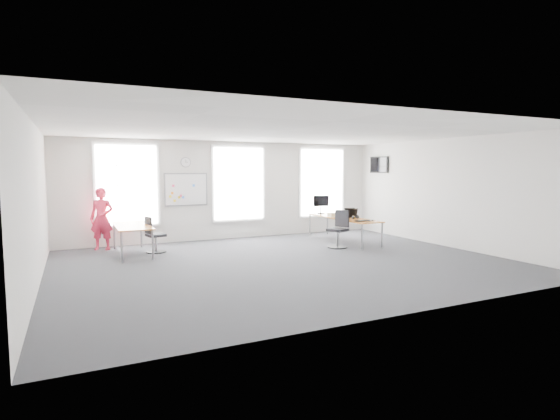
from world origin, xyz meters
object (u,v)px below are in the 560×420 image
desk_right (343,219)px  person (102,219)px  headphones (355,217)px  monitor (321,203)px  keyboard (363,221)px  chair_left (154,237)px  desk_left (132,227)px  chair_right (339,231)px

desk_right → person: bearing=166.8°
person → headphones: size_ratio=8.67×
monitor → keyboard: bearing=-84.7°
desk_right → chair_left: 5.46m
desk_right → desk_left: size_ratio=1.44×
chair_right → headphones: (0.79, 0.36, 0.32)m
chair_right → person: size_ratio=0.61×
person → keyboard: 7.03m
headphones → monitor: size_ratio=0.33×
person → monitor: 6.60m
person → headphones: 6.99m
desk_right → person: size_ratio=1.77×
keyboard → headphones: (0.18, 0.60, 0.04)m
headphones → monitor: monitor is taller
desk_left → person: 1.19m
chair_right → person: 6.38m
person → headphones: person is taller
headphones → monitor: (-0.10, 1.76, 0.30)m
keyboard → monitor: size_ratio=0.75×
desk_left → person: size_ratio=1.23×
chair_left → monitor: 5.51m
keyboard → desk_right: bearing=81.2°
desk_right → headphones: 0.52m
desk_right → headphones: (0.09, -0.50, 0.10)m
monitor → desk_left: bearing=-166.1°
chair_left → headphones: bearing=-112.4°
person → chair_right: bearing=2.4°
desk_left → chair_left: 0.59m
person → headphones: (6.69, -2.05, -0.06)m
keyboard → chair_right: bearing=154.2°
keyboard → headphones: bearing=69.2°
keyboard → person: bearing=153.6°
desk_right → desk_left: 5.98m
desk_right → chair_left: (-5.43, 0.53, -0.26)m
chair_left → headphones: (5.52, -1.03, 0.36)m
desk_left → chair_left: (0.52, -0.03, -0.27)m
chair_left → headphones: size_ratio=4.89×
desk_right → desk_left: desk_left is taller
desk_right → headphones: bearing=-79.7°
desk_right → keyboard: keyboard is taller
desk_left → monitor: monitor is taller
desk_right → monitor: (-0.01, 1.26, 0.40)m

